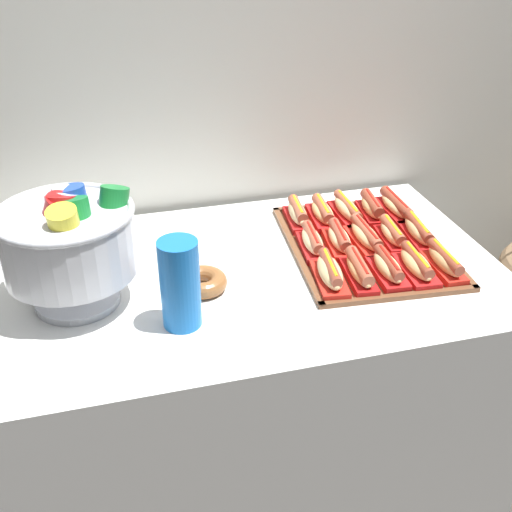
% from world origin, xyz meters
% --- Properties ---
extents(ground_plane, '(10.00, 10.00, 0.00)m').
position_xyz_m(ground_plane, '(0.00, 0.00, 0.00)').
color(ground_plane, '#38332D').
extents(back_wall, '(6.00, 0.10, 2.60)m').
position_xyz_m(back_wall, '(0.00, 0.47, 1.30)').
color(back_wall, beige).
rests_on(back_wall, ground_plane).
extents(buffet_table, '(1.35, 0.80, 0.79)m').
position_xyz_m(buffet_table, '(0.00, 0.00, 0.42)').
color(buffet_table, white).
rests_on(buffet_table, ground_plane).
extents(serving_tray, '(0.44, 0.55, 0.01)m').
position_xyz_m(serving_tray, '(0.36, 0.04, 0.80)').
color(serving_tray, brown).
rests_on(serving_tray, buffet_table).
extents(hot_dog_0, '(0.09, 0.18, 0.06)m').
position_xyz_m(hot_dog_0, '(0.20, -0.12, 0.83)').
color(hot_dog_0, red).
rests_on(hot_dog_0, serving_tray).
extents(hot_dog_1, '(0.08, 0.17, 0.06)m').
position_xyz_m(hot_dog_1, '(0.27, -0.12, 0.83)').
color(hot_dog_1, '#B21414').
rests_on(hot_dog_1, serving_tray).
extents(hot_dog_2, '(0.08, 0.16, 0.06)m').
position_xyz_m(hot_dog_2, '(0.35, -0.13, 0.83)').
color(hot_dog_2, red).
rests_on(hot_dog_2, serving_tray).
extents(hot_dog_3, '(0.08, 0.17, 0.06)m').
position_xyz_m(hot_dog_3, '(0.42, -0.14, 0.83)').
color(hot_dog_3, red).
rests_on(hot_dog_3, serving_tray).
extents(hot_dog_4, '(0.06, 0.16, 0.06)m').
position_xyz_m(hot_dog_4, '(0.50, -0.14, 0.83)').
color(hot_dog_4, red).
rests_on(hot_dog_4, serving_tray).
extents(hot_dog_5, '(0.08, 0.16, 0.06)m').
position_xyz_m(hot_dog_5, '(0.21, 0.05, 0.83)').
color(hot_dog_5, red).
rests_on(hot_dog_5, serving_tray).
extents(hot_dog_6, '(0.08, 0.17, 0.06)m').
position_xyz_m(hot_dog_6, '(0.29, 0.04, 0.83)').
color(hot_dog_6, red).
rests_on(hot_dog_6, serving_tray).
extents(hot_dog_7, '(0.07, 0.18, 0.06)m').
position_xyz_m(hot_dog_7, '(0.36, 0.04, 0.83)').
color(hot_dog_7, red).
rests_on(hot_dog_7, serving_tray).
extents(hot_dog_8, '(0.07, 0.16, 0.06)m').
position_xyz_m(hot_dog_8, '(0.44, 0.03, 0.83)').
color(hot_dog_8, '#B21414').
rests_on(hot_dog_8, serving_tray).
extents(hot_dog_9, '(0.08, 0.18, 0.06)m').
position_xyz_m(hot_dog_9, '(0.51, 0.02, 0.83)').
color(hot_dog_9, '#B21414').
rests_on(hot_dog_9, serving_tray).
extents(hot_dog_10, '(0.07, 0.16, 0.06)m').
position_xyz_m(hot_dog_10, '(0.23, 0.21, 0.83)').
color(hot_dog_10, red).
rests_on(hot_dog_10, serving_tray).
extents(hot_dog_11, '(0.08, 0.17, 0.06)m').
position_xyz_m(hot_dog_11, '(0.30, 0.21, 0.82)').
color(hot_dog_11, red).
rests_on(hot_dog_11, serving_tray).
extents(hot_dog_12, '(0.07, 0.18, 0.06)m').
position_xyz_m(hot_dog_12, '(0.38, 0.20, 0.83)').
color(hot_dog_12, red).
rests_on(hot_dog_12, serving_tray).
extents(hot_dog_13, '(0.08, 0.16, 0.06)m').
position_xyz_m(hot_dog_13, '(0.45, 0.19, 0.83)').
color(hot_dog_13, '#B21414').
rests_on(hot_dog_13, serving_tray).
extents(hot_dog_14, '(0.07, 0.18, 0.06)m').
position_xyz_m(hot_dog_14, '(0.52, 0.19, 0.83)').
color(hot_dog_14, '#B21414').
rests_on(hot_dog_14, serving_tray).
extents(punch_bowl, '(0.31, 0.31, 0.29)m').
position_xyz_m(punch_bowl, '(-0.40, -0.03, 0.96)').
color(punch_bowl, silver).
rests_on(punch_bowl, buffet_table).
extents(cup_stack, '(0.09, 0.09, 0.21)m').
position_xyz_m(cup_stack, '(-0.18, -0.18, 0.90)').
color(cup_stack, blue).
rests_on(cup_stack, buffet_table).
extents(donut, '(0.12, 0.12, 0.04)m').
position_xyz_m(donut, '(-0.11, -0.05, 0.81)').
color(donut, brown).
rests_on(donut, buffet_table).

